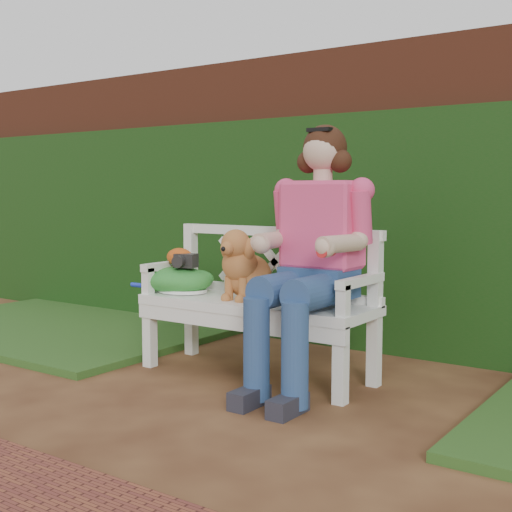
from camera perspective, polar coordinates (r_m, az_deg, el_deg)
The scene contains 11 objects.
ground at distance 3.69m, azimuth -1.99°, elevation -12.67°, with size 60.00×60.00×0.00m, color #3E2113.
brick_wall at distance 5.16m, azimuth 10.76°, elevation 4.82°, with size 10.00×0.30×2.20m, color brown.
ivy_hedge at distance 4.97m, azimuth 9.67°, elevation 1.93°, with size 10.00×0.18×1.70m, color #1B3812.
grass_left at distance 5.94m, azimuth -15.53°, elevation -5.65°, with size 2.60×2.00×0.05m, color #193413.
garden_bench at distance 4.27m, azimuth 0.00°, elevation -6.83°, with size 1.58×0.60×0.48m, color white, non-canonical shape.
seated_woman at distance 3.94m, azimuth 5.15°, elevation 0.08°, with size 0.66×0.88×1.56m, color #F2598A, non-canonical shape.
dog at distance 4.24m, azimuth -0.85°, elevation -0.61°, with size 0.29×0.40×0.44m, color #AF6240, non-canonical shape.
tennis_racket at distance 4.56m, azimuth -6.45°, elevation -2.80°, with size 0.67×0.28×0.03m, color white, non-canonical shape.
green_bag at distance 4.56m, azimuth -6.56°, elevation -1.93°, with size 0.50×0.39×0.17m, color #2D752C, non-canonical shape.
camera_item at distance 4.48m, azimuth -5.85°, elevation -0.38°, with size 0.14×0.10×0.09m, color black.
baseball_glove at distance 4.56m, azimuth -6.38°, elevation -0.09°, with size 0.19×0.14×0.12m, color #BB4A13.
Camera 1 is at (2.10, -2.81, 1.15)m, focal length 48.00 mm.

